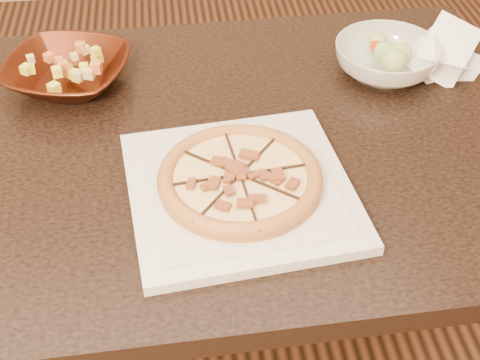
{
  "coord_description": "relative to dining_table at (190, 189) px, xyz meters",
  "views": [
    {
      "loc": [
        0.09,
        -1.04,
        1.46
      ],
      "look_at": [
        0.18,
        -0.28,
        0.78
      ],
      "focal_mm": 50.0,
      "sensor_mm": 36.0,
      "label": 1
    }
  ],
  "objects": [
    {
      "name": "floor",
      "position": [
        -0.11,
        0.13,
        -0.65
      ],
      "size": [
        4.0,
        4.0,
        0.02
      ],
      "primitive_type": "cube",
      "color": "brown",
      "rests_on": "ground"
    },
    {
      "name": "dining_table",
      "position": [
        0.0,
        0.0,
        0.0
      ],
      "size": [
        1.29,
        0.85,
        0.75
      ],
      "color": "black",
      "rests_on": "floor"
    },
    {
      "name": "plate",
      "position": [
        0.07,
        -0.15,
        0.12
      ],
      "size": [
        0.37,
        0.37,
        0.02
      ],
      "color": "silver",
      "rests_on": "dining_table"
    },
    {
      "name": "pizza",
      "position": [
        0.07,
        -0.15,
        0.15
      ],
      "size": [
        0.25,
        0.25,
        0.03
      ],
      "color": "#AC6031",
      "rests_on": "plate"
    },
    {
      "name": "bronze_bowl",
      "position": [
        -0.21,
        0.2,
        0.14
      ],
      "size": [
        0.28,
        0.28,
        0.06
      ],
      "primitive_type": "imported",
      "rotation": [
        0.0,
        0.0,
        -0.31
      ],
      "color": "#4C2011",
      "rests_on": "dining_table"
    },
    {
      "name": "mixed_dish",
      "position": [
        -0.21,
        0.2,
        0.18
      ],
      "size": [
        0.1,
        0.1,
        0.03
      ],
      "color": "#D3BD7D",
      "rests_on": "bronze_bowl"
    },
    {
      "name": "salad_bowl",
      "position": [
        0.4,
        0.17,
        0.15
      ],
      "size": [
        0.23,
        0.23,
        0.06
      ],
      "primitive_type": "imported",
      "rotation": [
        0.0,
        0.0,
        0.18
      ],
      "color": "silver",
      "rests_on": "dining_table"
    },
    {
      "name": "salad",
      "position": [
        0.39,
        0.17,
        0.19
      ],
      "size": [
        0.08,
        0.11,
        0.04
      ],
      "color": "#A4B886",
      "rests_on": "salad_bowl"
    },
    {
      "name": "cling_film",
      "position": [
        0.51,
        0.17,
        0.14
      ],
      "size": [
        0.18,
        0.16,
        0.05
      ],
      "primitive_type": null,
      "rotation": [
        0.0,
        0.0,
        0.43
      ],
      "color": "white",
      "rests_on": "dining_table"
    }
  ]
}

